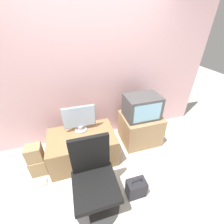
{
  "coord_description": "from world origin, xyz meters",
  "views": [
    {
      "loc": [
        -0.4,
        -1.13,
        2.11
      ],
      "look_at": [
        0.21,
        0.87,
        0.76
      ],
      "focal_mm": 24.0,
      "sensor_mm": 36.0,
      "label": 1
    }
  ],
  "objects_px": {
    "mouse": "(97,140)",
    "main_monitor": "(79,119)",
    "keyboard": "(82,142)",
    "book": "(41,183)",
    "handbag": "(136,188)",
    "crt_tv": "(142,107)",
    "cardboard_box_lower": "(39,165)",
    "office_chair": "(95,182)"
  },
  "relations": [
    {
      "from": "mouse",
      "to": "main_monitor",
      "type": "bearing_deg",
      "value": 122.59
    },
    {
      "from": "keyboard",
      "to": "book",
      "type": "height_order",
      "value": "keyboard"
    },
    {
      "from": "mouse",
      "to": "handbag",
      "type": "bearing_deg",
      "value": -60.74
    },
    {
      "from": "main_monitor",
      "to": "crt_tv",
      "type": "xyz_separation_m",
      "value": [
        1.08,
        -0.01,
        0.04
      ]
    },
    {
      "from": "handbag",
      "to": "book",
      "type": "height_order",
      "value": "handbag"
    },
    {
      "from": "mouse",
      "to": "handbag",
      "type": "height_order",
      "value": "mouse"
    },
    {
      "from": "cardboard_box_lower",
      "to": "book",
      "type": "xyz_separation_m",
      "value": [
        0.02,
        -0.23,
        -0.13
      ]
    },
    {
      "from": "keyboard",
      "to": "office_chair",
      "type": "xyz_separation_m",
      "value": [
        0.07,
        -0.63,
        -0.1
      ]
    },
    {
      "from": "main_monitor",
      "to": "office_chair",
      "type": "height_order",
      "value": "office_chair"
    },
    {
      "from": "mouse",
      "to": "crt_tv",
      "type": "bearing_deg",
      "value": 19.52
    },
    {
      "from": "mouse",
      "to": "office_chair",
      "type": "xyz_separation_m",
      "value": [
        -0.17,
        -0.61,
        -0.11
      ]
    },
    {
      "from": "book",
      "to": "handbag",
      "type": "bearing_deg",
      "value": -22.8
    },
    {
      "from": "crt_tv",
      "to": "cardboard_box_lower",
      "type": "xyz_separation_m",
      "value": [
        -1.8,
        -0.21,
        -0.63
      ]
    },
    {
      "from": "crt_tv",
      "to": "handbag",
      "type": "height_order",
      "value": "crt_tv"
    },
    {
      "from": "main_monitor",
      "to": "crt_tv",
      "type": "bearing_deg",
      "value": -0.61
    },
    {
      "from": "keyboard",
      "to": "main_monitor",
      "type": "bearing_deg",
      "value": 84.69
    },
    {
      "from": "main_monitor",
      "to": "handbag",
      "type": "relative_size",
      "value": 1.44
    },
    {
      "from": "crt_tv",
      "to": "cardboard_box_lower",
      "type": "height_order",
      "value": "crt_tv"
    },
    {
      "from": "crt_tv",
      "to": "office_chair",
      "type": "distance_m",
      "value": 1.43
    },
    {
      "from": "main_monitor",
      "to": "handbag",
      "type": "bearing_deg",
      "value": -59.63
    },
    {
      "from": "book",
      "to": "office_chair",
      "type": "bearing_deg",
      "value": -32.54
    },
    {
      "from": "main_monitor",
      "to": "keyboard",
      "type": "relative_size",
      "value": 1.55
    },
    {
      "from": "keyboard",
      "to": "cardboard_box_lower",
      "type": "bearing_deg",
      "value": 173.75
    },
    {
      "from": "keyboard",
      "to": "handbag",
      "type": "bearing_deg",
      "value": -48.82
    },
    {
      "from": "cardboard_box_lower",
      "to": "handbag",
      "type": "xyz_separation_m",
      "value": [
        1.3,
        -0.77,
        -0.01
      ]
    },
    {
      "from": "office_chair",
      "to": "keyboard",
      "type": "bearing_deg",
      "value": 96.07
    },
    {
      "from": "handbag",
      "to": "mouse",
      "type": "bearing_deg",
      "value": 119.26
    },
    {
      "from": "keyboard",
      "to": "office_chair",
      "type": "height_order",
      "value": "office_chair"
    },
    {
      "from": "main_monitor",
      "to": "handbag",
      "type": "height_order",
      "value": "main_monitor"
    },
    {
      "from": "office_chair",
      "to": "cardboard_box_lower",
      "type": "relative_size",
      "value": 3.43
    },
    {
      "from": "handbag",
      "to": "main_monitor",
      "type": "bearing_deg",
      "value": 120.37
    },
    {
      "from": "crt_tv",
      "to": "book",
      "type": "height_order",
      "value": "crt_tv"
    },
    {
      "from": "mouse",
      "to": "keyboard",
      "type": "bearing_deg",
      "value": 173.98
    },
    {
      "from": "cardboard_box_lower",
      "to": "book",
      "type": "height_order",
      "value": "cardboard_box_lower"
    },
    {
      "from": "mouse",
      "to": "office_chair",
      "type": "distance_m",
      "value": 0.64
    },
    {
      "from": "mouse",
      "to": "book",
      "type": "distance_m",
      "value": 1.05
    },
    {
      "from": "crt_tv",
      "to": "cardboard_box_lower",
      "type": "relative_size",
      "value": 2.04
    },
    {
      "from": "keyboard",
      "to": "handbag",
      "type": "distance_m",
      "value": 1.0
    },
    {
      "from": "handbag",
      "to": "keyboard",
      "type": "bearing_deg",
      "value": 131.18
    },
    {
      "from": "crt_tv",
      "to": "keyboard",
      "type": "bearing_deg",
      "value": -165.55
    },
    {
      "from": "cardboard_box_lower",
      "to": "handbag",
      "type": "height_order",
      "value": "handbag"
    },
    {
      "from": "keyboard",
      "to": "office_chair",
      "type": "bearing_deg",
      "value": -83.93
    }
  ]
}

